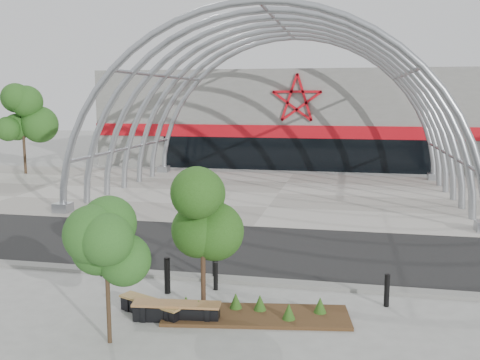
% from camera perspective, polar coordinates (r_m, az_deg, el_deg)
% --- Properties ---
extents(ground, '(140.00, 140.00, 0.00)m').
position_cam_1_polar(ground, '(17.65, -2.68, -10.35)').
color(ground, gray).
rests_on(ground, ground).
extents(road, '(140.00, 7.00, 0.02)m').
position_cam_1_polar(road, '(20.90, -0.28, -7.24)').
color(road, black).
rests_on(road, ground).
extents(forecourt, '(60.00, 17.00, 0.04)m').
position_cam_1_polar(forecourt, '(32.44, 4.12, -1.45)').
color(forecourt, gray).
rests_on(forecourt, ground).
extents(kerb, '(60.00, 0.50, 0.12)m').
position_cam_1_polar(kerb, '(17.41, -2.88, -10.42)').
color(kerb, slate).
rests_on(kerb, ground).
extents(arena_building, '(34.00, 15.24, 8.00)m').
position_cam_1_polar(arena_building, '(49.80, 6.93, 6.69)').
color(arena_building, slate).
rests_on(arena_building, ground).
extents(vault_canopy, '(20.80, 15.80, 20.36)m').
position_cam_1_polar(vault_canopy, '(32.44, 4.12, -1.45)').
color(vault_canopy, '#93989D').
rests_on(vault_canopy, ground).
extents(planting_bed, '(5.09, 2.24, 0.52)m').
position_cam_1_polar(planting_bed, '(14.66, 1.48, -13.94)').
color(planting_bed, '#3D2D18').
rests_on(planting_bed, ground).
extents(street_tree_0, '(1.43, 1.43, 3.26)m').
position_cam_1_polar(street_tree_0, '(12.88, -14.09, -6.99)').
color(street_tree_0, black).
rests_on(street_tree_0, ground).
extents(street_tree_1, '(1.63, 1.63, 3.86)m').
position_cam_1_polar(street_tree_1, '(14.15, -4.02, -3.52)').
color(street_tree_1, '#321F12').
rests_on(street_tree_1, ground).
extents(bench_0, '(2.02, 1.20, 0.42)m').
position_cam_1_polar(bench_0, '(14.90, -9.46, -13.33)').
color(bench_0, black).
rests_on(bench_0, ground).
extents(bench_1, '(2.35, 0.76, 0.48)m').
position_cam_1_polar(bench_1, '(14.50, -6.78, -13.79)').
color(bench_1, black).
rests_on(bench_1, ground).
extents(bollard_0, '(0.14, 0.14, 0.86)m').
position_cam_1_polar(bollard_0, '(18.21, -14.54, -8.59)').
color(bollard_0, black).
rests_on(bollard_0, ground).
extents(bollard_1, '(0.18, 0.18, 1.10)m').
position_cam_1_polar(bollard_1, '(16.27, -7.77, -10.06)').
color(bollard_1, black).
rests_on(bollard_1, ground).
extents(bollard_2, '(0.17, 0.17, 1.07)m').
position_cam_1_polar(bollard_2, '(17.34, -2.66, -8.85)').
color(bollard_2, black).
rests_on(bollard_2, ground).
extents(bollard_3, '(0.14, 0.14, 0.86)m').
position_cam_1_polar(bollard_3, '(16.46, -2.61, -10.20)').
color(bollard_3, black).
rests_on(bollard_3, ground).
extents(bollard_4, '(0.15, 0.15, 0.93)m').
position_cam_1_polar(bollard_4, '(15.75, 15.39, -11.29)').
color(bollard_4, black).
rests_on(bollard_4, ground).
extents(bg_tree_0, '(3.00, 3.00, 6.45)m').
position_cam_1_polar(bg_tree_0, '(43.50, -22.23, 6.66)').
color(bg_tree_0, '#302317').
rests_on(bg_tree_0, ground).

